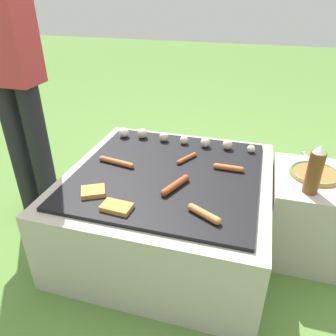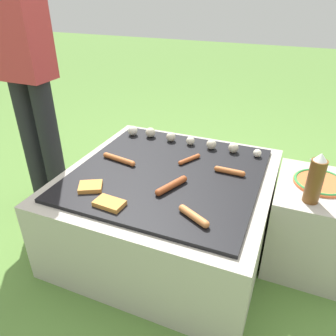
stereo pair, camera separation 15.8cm
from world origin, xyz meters
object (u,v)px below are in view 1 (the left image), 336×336
sausage_front_center (229,168)px  condiment_bottle (315,170)px  plate_colorful (315,173)px  fork_utensil (311,160)px  person_standing (7,55)px

sausage_front_center → condiment_bottle: condiment_bottle is taller
plate_colorful → fork_utensil: bearing=91.9°
sausage_front_center → person_standing: bearing=-178.1°
plate_colorful → fork_utensil: 0.15m
plate_colorful → condiment_bottle: 0.19m
condiment_bottle → fork_utensil: (0.03, 0.31, -0.10)m
sausage_front_center → condiment_bottle: size_ratio=0.68×
plate_colorful → condiment_bottle: condiment_bottle is taller
sausage_front_center → fork_utensil: (0.40, 0.22, -0.01)m
sausage_front_center → condiment_bottle: 0.39m
person_standing → fork_utensil: size_ratio=7.96×
plate_colorful → fork_utensil: size_ratio=1.17×
fork_utensil → sausage_front_center: bearing=-151.7°
person_standing → sausage_front_center: person_standing is taller
sausage_front_center → fork_utensil: bearing=28.3°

